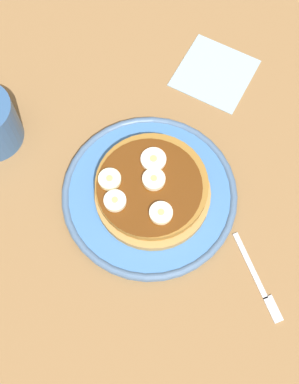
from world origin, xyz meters
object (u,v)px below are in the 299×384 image
(banana_slice_0, at_px, (155,180))
(napkin, at_px, (215,73))
(banana_slice_1, at_px, (153,160))
(plate, at_px, (149,195))
(banana_slice_4, at_px, (110,180))
(fork, at_px, (260,281))
(banana_slice_2, at_px, (161,213))
(banana_slice_3, at_px, (115,201))
(pancake_stack, at_px, (152,188))

(banana_slice_0, xyz_separation_m, napkin, (-0.22, -0.04, -0.04))
(banana_slice_0, bearing_deg, banana_slice_1, -140.63)
(plate, height_order, banana_slice_4, banana_slice_4)
(banana_slice_1, relative_size, fork, 0.30)
(banana_slice_1, xyz_separation_m, banana_slice_2, (0.06, 0.05, 0.00))
(banana_slice_3, bearing_deg, banana_slice_4, -129.48)
(banana_slice_0, bearing_deg, banana_slice_2, 45.54)
(banana_slice_1, relative_size, banana_slice_2, 1.13)
(banana_slice_2, height_order, fork, banana_slice_2)
(plate, relative_size, pancake_stack, 1.50)
(banana_slice_3, distance_m, fork, 0.22)
(banana_slice_1, height_order, banana_slice_2, banana_slice_2)
(plate, bearing_deg, banana_slice_2, 56.61)
(napkin, bearing_deg, pancake_stack, 10.59)
(banana_slice_2, height_order, banana_slice_4, same)
(plate, height_order, banana_slice_2, banana_slice_2)
(pancake_stack, bearing_deg, plate, -21.21)
(napkin, bearing_deg, fork, 43.71)
(banana_slice_2, height_order, banana_slice_3, same)
(banana_slice_4, bearing_deg, banana_slice_1, 152.85)
(pancake_stack, xyz_separation_m, banana_slice_3, (0.05, -0.02, 0.02))
(pancake_stack, bearing_deg, napkin, -169.41)
(banana_slice_3, height_order, napkin, banana_slice_3)
(banana_slice_2, bearing_deg, banana_slice_3, -69.66)
(pancake_stack, relative_size, banana_slice_4, 5.32)
(banana_slice_3, bearing_deg, fork, 99.23)
(banana_slice_4, height_order, napkin, banana_slice_4)
(banana_slice_4, bearing_deg, banana_slice_2, 91.04)
(banana_slice_1, xyz_separation_m, fork, (0.04, 0.21, -0.04))
(banana_slice_2, xyz_separation_m, banana_slice_4, (0.00, -0.08, 0.00))
(banana_slice_0, height_order, banana_slice_1, banana_slice_0)
(pancake_stack, height_order, banana_slice_1, banana_slice_1)
(banana_slice_1, bearing_deg, banana_slice_0, 39.37)
(pancake_stack, relative_size, banana_slice_3, 5.47)
(pancake_stack, height_order, fork, pancake_stack)
(banana_slice_3, relative_size, banana_slice_4, 0.97)
(napkin, bearing_deg, plate, 9.98)
(banana_slice_0, bearing_deg, napkin, -169.15)
(banana_slice_0, distance_m, banana_slice_2, 0.05)
(pancake_stack, bearing_deg, banana_slice_0, 179.61)
(napkin, bearing_deg, banana_slice_3, 3.55)
(plate, height_order, banana_slice_3, banana_slice_3)
(plate, bearing_deg, pancake_stack, 158.79)
(banana_slice_0, distance_m, fork, 0.19)
(napkin, height_order, fork, fork)
(banana_slice_3, height_order, banana_slice_4, same)
(pancake_stack, distance_m, fork, 0.19)
(banana_slice_4, bearing_deg, pancake_stack, 120.58)
(plate, distance_m, banana_slice_3, 0.06)
(banana_slice_0, distance_m, napkin, 0.23)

